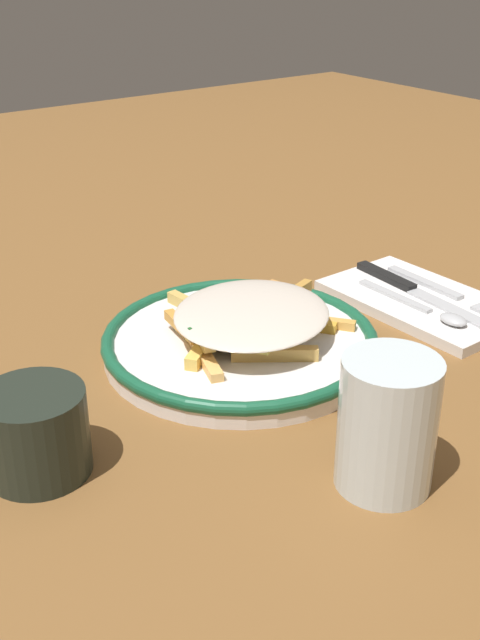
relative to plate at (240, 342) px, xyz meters
name	(u,v)px	position (x,y,z in m)	size (l,w,h in m)	color
ground_plane	(240,354)	(0.00, 0.00, -0.01)	(2.60, 2.60, 0.00)	brown
plate	(240,342)	(0.00, 0.00, 0.00)	(0.28, 0.28, 0.03)	white
fries_heap	(250,317)	(-0.01, 0.00, 0.03)	(0.22, 0.24, 0.04)	#DD9447
napkin	(421,301)	(-0.24, 0.03, -0.01)	(0.13, 0.22, 0.01)	white
fork	(447,292)	(-0.27, 0.04, 0.00)	(0.02, 0.18, 0.01)	silver
knife	(410,288)	(-0.24, 0.01, 0.00)	(0.02, 0.21, 0.01)	black
spoon	(429,310)	(-0.21, 0.06, 0.00)	(0.02, 0.15, 0.01)	silver
water_glass	(387,424)	(0.03, 0.23, 0.04)	(0.08, 0.08, 0.11)	silver
coffee_mug	(34,433)	(0.24, 0.06, 0.02)	(0.11, 0.08, 0.07)	#222A22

